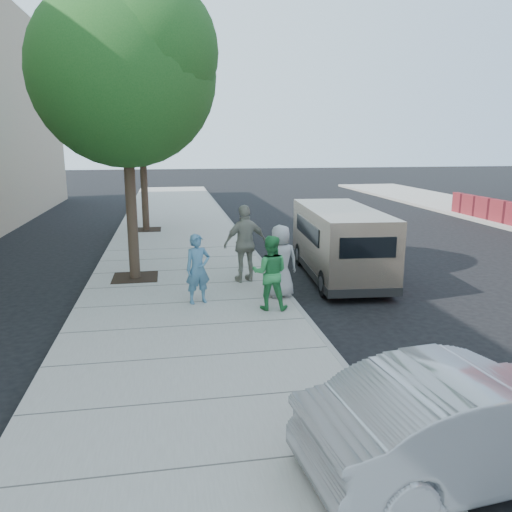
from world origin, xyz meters
name	(u,v)px	position (x,y,z in m)	size (l,w,h in m)	color
ground	(230,306)	(0.00, 0.00, 0.00)	(120.00, 120.00, 0.00)	black
sidewalk	(187,305)	(-1.00, 0.00, 0.07)	(5.00, 60.00, 0.15)	gray
curb_face	(290,300)	(1.44, 0.00, 0.07)	(0.12, 60.00, 0.16)	gray
tree_near	(125,67)	(-2.25, 2.40, 5.55)	(4.62, 4.60, 7.53)	black
tree_far	(142,112)	(-2.25, 10.00, 4.88)	(3.92, 3.80, 6.49)	black
parking_meter	(275,250)	(1.25, 0.85, 1.10)	(0.29, 0.17, 1.31)	gray
van	(339,241)	(3.31, 2.01, 1.04)	(2.13, 5.39, 1.96)	tan
sedan	(475,421)	(2.00, -6.44, 0.66)	(1.41, 4.04, 1.33)	#9C9DA2
person_officer	(198,269)	(-0.74, -0.07, 0.94)	(0.58, 0.38, 1.59)	teal
person_green_shirt	(270,273)	(0.79, -0.76, 0.97)	(0.79, 0.62, 1.64)	#2E8D48
person_gray_shirt	(280,261)	(1.20, 0.06, 1.01)	(0.84, 0.55, 1.72)	#9B9B9E
person_striped_polo	(245,244)	(0.60, 1.52, 1.16)	(1.18, 0.49, 2.02)	gray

